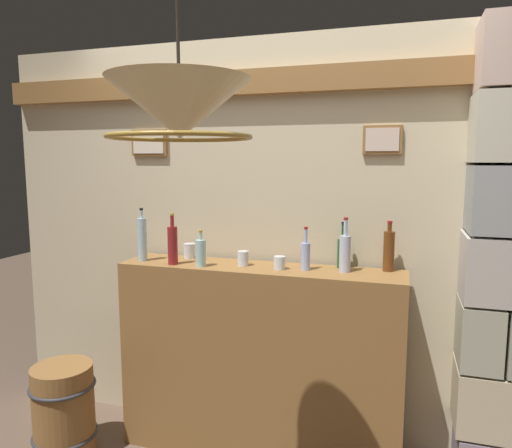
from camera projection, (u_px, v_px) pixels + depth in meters
name	position (u px, v px, depth m)	size (l,w,h in m)	color
panelled_rear_partition	(270.00, 233.00, 2.86)	(3.57, 0.15, 2.43)	beige
stone_pillar	(504.00, 269.00, 2.34)	(0.40, 0.38, 2.37)	gray
bar_shelf_unit	(259.00, 362.00, 2.73)	(1.62, 0.33, 1.12)	olive
liquor_bottle_sherry	(306.00, 255.00, 2.57)	(0.05, 0.05, 0.24)	#A6B3E3
liquor_bottle_rum	(345.00, 252.00, 2.52)	(0.06, 0.06, 0.30)	silver
liquor_bottle_amaro	(389.00, 250.00, 2.54)	(0.06, 0.06, 0.27)	brown
liquor_bottle_gin	(343.00, 252.00, 2.62)	(0.06, 0.06, 0.26)	#174A21
liquor_bottle_brandy	(201.00, 252.00, 2.65)	(0.06, 0.06, 0.21)	#A4D1D2
liquor_bottle_whiskey	(142.00, 239.00, 2.80)	(0.06, 0.06, 0.32)	#ABCED9
liquor_bottle_scotch	(173.00, 244.00, 2.70)	(0.06, 0.06, 0.30)	maroon
glass_tumbler_rocks	(243.00, 258.00, 2.68)	(0.06, 0.06, 0.08)	silver
glass_tumbler_highball	(280.00, 263.00, 2.59)	(0.06, 0.06, 0.07)	silver
glass_tumbler_shot	(189.00, 251.00, 2.89)	(0.07, 0.07, 0.09)	silver
pendant_lamp	(179.00, 111.00, 1.62)	(0.51, 0.51, 0.66)	beige
wooden_barrel	(64.00, 410.00, 2.76)	(0.37, 0.37, 0.54)	olive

